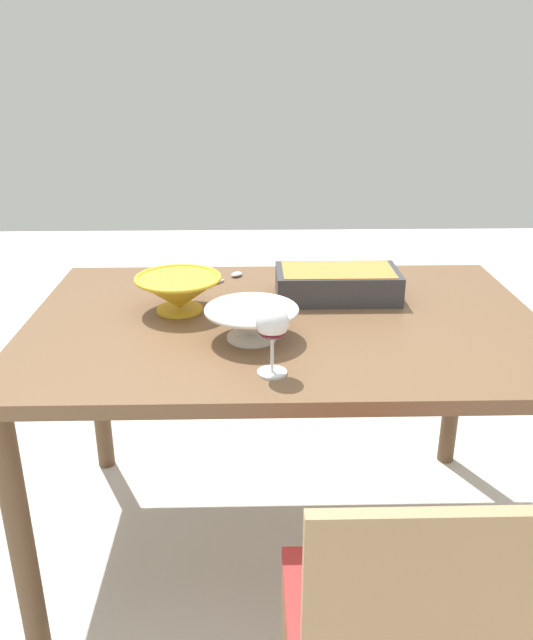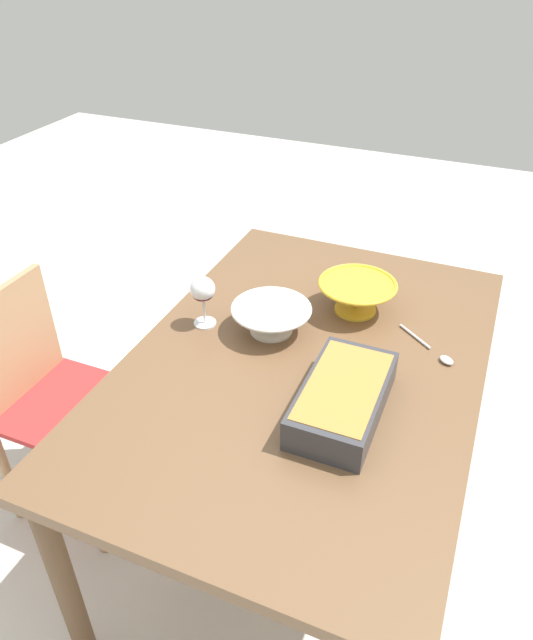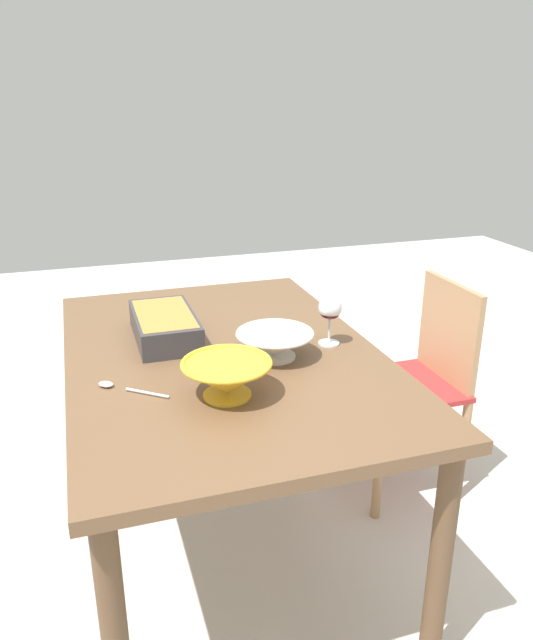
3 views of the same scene
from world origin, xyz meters
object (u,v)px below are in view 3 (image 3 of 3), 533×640
object	(u,v)px
serving_spoon	(119,387)
mixing_bowl	(275,343)
chair	(420,378)
casserole_dish	(165,325)
dining_table	(224,376)
wine_glass	(330,311)
small_bowl	(227,377)

from	to	relation	value
serving_spoon	mixing_bowl	bearing A→B (deg)	-81.19
chair	casserole_dish	distance (m)	1.04
dining_table	chair	size ratio (longest dim) A/B	1.66
dining_table	casserole_dish	size ratio (longest dim) A/B	3.91
chair	wine_glass	size ratio (longest dim) A/B	5.23
dining_table	chair	xyz separation A→B (m)	(0.16, -0.83, -0.20)
dining_table	chair	world-z (taller)	chair
dining_table	wine_glass	distance (m)	0.40
mixing_bowl	chair	bearing A→B (deg)	-69.88
casserole_dish	mixing_bowl	size ratio (longest dim) A/B	1.51
small_bowl	serving_spoon	size ratio (longest dim) A/B	1.33
dining_table	wine_glass	size ratio (longest dim) A/B	8.67
chair	serving_spoon	size ratio (longest dim) A/B	4.62
wine_glass	mixing_bowl	world-z (taller)	wine_glass
chair	mixing_bowl	world-z (taller)	chair
casserole_dish	serving_spoon	distance (m)	0.38
dining_table	chair	distance (m)	0.87
mixing_bowl	small_bowl	world-z (taller)	small_bowl
casserole_dish	small_bowl	xyz separation A→B (m)	(-0.46, -0.09, 0.01)
casserole_dish	mixing_bowl	xyz separation A→B (m)	(-0.25, -0.30, -0.00)
dining_table	serving_spoon	bearing A→B (deg)	116.27
casserole_dish	mixing_bowl	bearing A→B (deg)	-130.65
wine_glass	small_bowl	world-z (taller)	wine_glass
wine_glass	small_bowl	size ratio (longest dim) A/B	0.67
wine_glass	serving_spoon	distance (m)	0.69
wine_glass	serving_spoon	xyz separation A→B (m)	(-0.12, 0.67, -0.11)
chair	wine_glass	world-z (taller)	wine_glass
casserole_dish	serving_spoon	bearing A→B (deg)	151.36
dining_table	serving_spoon	xyz separation A→B (m)	(-0.16, 0.33, 0.09)
wine_glass	small_bowl	xyz separation A→B (m)	(-0.25, 0.40, -0.06)
chair	casserole_dish	size ratio (longest dim) A/B	2.35
chair	serving_spoon	distance (m)	1.24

